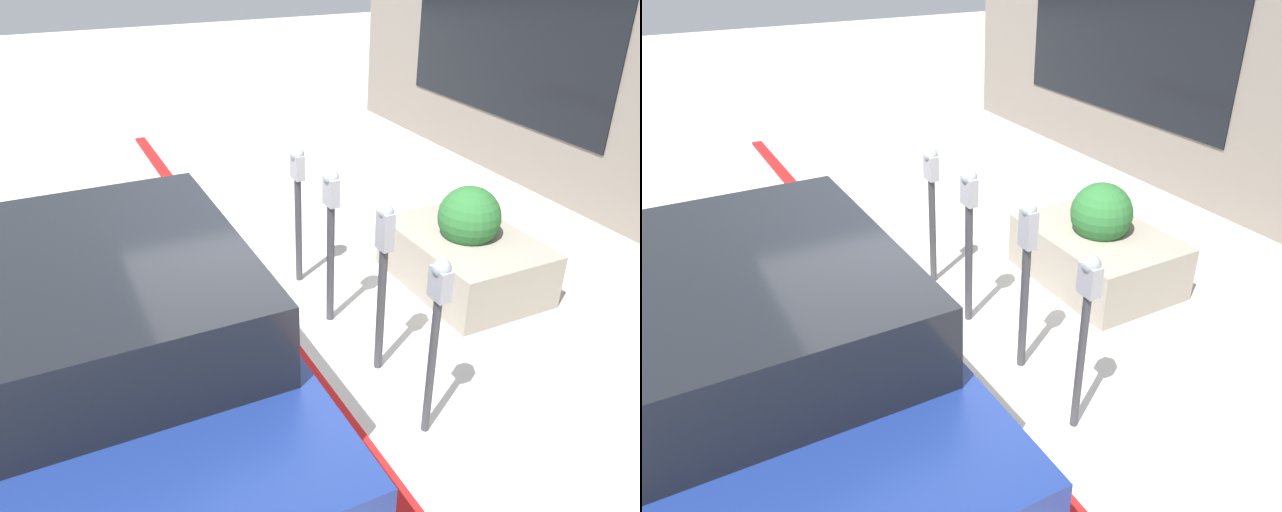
# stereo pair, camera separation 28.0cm
# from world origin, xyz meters

# --- Properties ---
(ground_plane) EXTENTS (40.00, 40.00, 0.00)m
(ground_plane) POSITION_xyz_m (0.00, 0.00, 0.00)
(ground_plane) COLOR beige
(curb_strip) EXTENTS (13.50, 0.16, 0.04)m
(curb_strip) POSITION_xyz_m (0.00, 0.08, 0.02)
(curb_strip) COLOR red
(curb_strip) RESTS_ON ground_plane
(parking_meter_nearest) EXTENTS (0.15, 0.13, 1.43)m
(parking_meter_nearest) POSITION_xyz_m (-1.19, -0.44, 0.99)
(parking_meter_nearest) COLOR #38383D
(parking_meter_nearest) RESTS_ON ground_plane
(parking_meter_second) EXTENTS (0.14, 0.12, 1.49)m
(parking_meter_second) POSITION_xyz_m (-0.39, -0.50, 0.95)
(parking_meter_second) COLOR #38383D
(parking_meter_second) RESTS_ON ground_plane
(parking_meter_middle) EXTENTS (0.16, 0.14, 1.49)m
(parking_meter_middle) POSITION_xyz_m (0.43, -0.45, 0.99)
(parking_meter_middle) COLOR #38383D
(parking_meter_middle) RESTS_ON ground_plane
(parking_meter_fourth) EXTENTS (0.16, 0.14, 1.44)m
(parking_meter_fourth) POSITION_xyz_m (1.23, -0.48, 0.97)
(parking_meter_fourth) COLOR #38383D
(parking_meter_fourth) RESTS_ON ground_plane
(planter_box) EXTENTS (1.58, 1.13, 1.07)m
(planter_box) POSITION_xyz_m (0.42, -1.97, 0.37)
(planter_box) COLOR gray
(planter_box) RESTS_ON ground_plane
(parked_car_front) EXTENTS (4.12, 1.96, 1.59)m
(parked_car_front) POSITION_xyz_m (-0.33, 1.53, 0.83)
(parked_car_front) COLOR navy
(parked_car_front) RESTS_ON ground_plane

